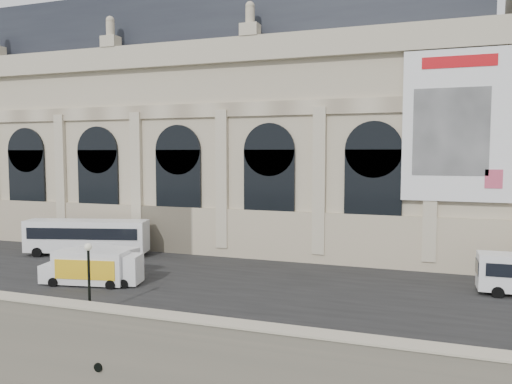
# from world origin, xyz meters

# --- Properties ---
(quay) EXTENTS (160.00, 70.00, 6.00)m
(quay) POSITION_xyz_m (0.00, 35.00, 3.00)
(quay) COLOR #786E5D
(quay) RESTS_ON ground
(street) EXTENTS (160.00, 24.00, 0.06)m
(street) POSITION_xyz_m (0.00, 14.00, 6.03)
(street) COLOR #2D2D2D
(street) RESTS_ON quay
(parapet) EXTENTS (160.00, 1.40, 1.21)m
(parapet) POSITION_xyz_m (0.00, 0.60, 6.62)
(parapet) COLOR #786E5D
(parapet) RESTS_ON quay
(museum) EXTENTS (69.00, 18.70, 29.10)m
(museum) POSITION_xyz_m (-5.98, 30.86, 19.72)
(museum) COLOR beige
(museum) RESTS_ON quay
(bus_left) EXTENTS (12.86, 5.76, 3.72)m
(bus_left) POSITION_xyz_m (-12.57, 17.79, 8.09)
(bus_left) COLOR white
(bus_left) RESTS_ON quay
(van_b) EXTENTS (5.94, 3.30, 2.50)m
(van_b) POSITION_xyz_m (-3.92, 8.74, 7.28)
(van_b) COLOR white
(van_b) RESTS_ON quay
(van_c) EXTENTS (5.87, 2.82, 2.53)m
(van_c) POSITION_xyz_m (-5.83, 11.49, 7.29)
(van_c) COLOR white
(van_c) RESTS_ON quay
(box_truck) EXTENTS (7.25, 3.46, 2.81)m
(box_truck) POSITION_xyz_m (-5.19, 8.27, 7.41)
(box_truck) COLOR white
(box_truck) RESTS_ON quay
(lamp_right) EXTENTS (0.49, 0.49, 4.84)m
(lamp_right) POSITION_xyz_m (-0.05, 1.94, 8.41)
(lamp_right) COLOR black
(lamp_right) RESTS_ON quay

